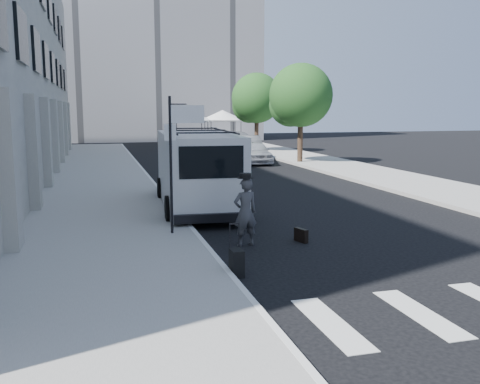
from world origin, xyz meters
TOP-DOWN VIEW (x-y plane):
  - ground at (0.00, 0.00)m, footprint 120.00×120.00m
  - sidewalk_left at (-4.25, 16.00)m, footprint 4.50×48.00m
  - sidewalk_right at (9.00, 20.00)m, footprint 4.00×56.00m
  - building_far at (2.00, 50.00)m, footprint 22.00×12.00m
  - sign_pole at (-2.36, 3.20)m, footprint 1.03×0.07m
  - tree_near at (7.50, 20.15)m, footprint 3.80×3.83m
  - tree_far at (7.50, 29.15)m, footprint 3.80×3.83m
  - tent_left at (4.00, 38.00)m, footprint 4.00×4.00m
  - tent_right at (7.20, 38.50)m, footprint 4.00×4.00m
  - businessman at (-0.97, 2.00)m, footprint 0.67×0.50m
  - briefcase at (0.50, 2.00)m, footprint 0.24×0.46m
  - suitcase at (-1.80, -0.28)m, footprint 0.24×0.38m
  - cargo_van at (-1.20, 7.12)m, footprint 2.73×6.92m
  - parked_car_a at (5.00, 20.95)m, footprint 1.95×4.22m
  - parked_car_b at (5.19, 23.26)m, footprint 2.13×4.94m
  - parked_car_c at (6.80, 31.32)m, footprint 2.14×5.13m

SIDE VIEW (x-z plane):
  - ground at x=0.00m, z-range 0.00..0.00m
  - sidewalk_left at x=-4.25m, z-range 0.00..0.15m
  - sidewalk_right at x=9.00m, z-range 0.00..0.15m
  - briefcase at x=0.50m, z-range 0.00..0.34m
  - suitcase at x=-1.80m, z-range -0.25..0.81m
  - parked_car_a at x=5.00m, z-range 0.00..1.40m
  - parked_car_c at x=6.80m, z-range 0.00..1.48m
  - parked_car_b at x=5.19m, z-range 0.00..1.58m
  - businessman at x=-0.97m, z-range 0.00..1.68m
  - cargo_van at x=-1.20m, z-range 0.04..2.58m
  - sign_pole at x=-2.36m, z-range 0.90..4.40m
  - tent_left at x=4.00m, z-range 1.11..4.31m
  - tent_right at x=7.20m, z-range 1.11..4.31m
  - tree_near at x=7.50m, z-range 0.96..6.99m
  - tree_far at x=7.50m, z-range 0.96..6.99m
  - building_far at x=2.00m, z-range 0.00..25.00m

